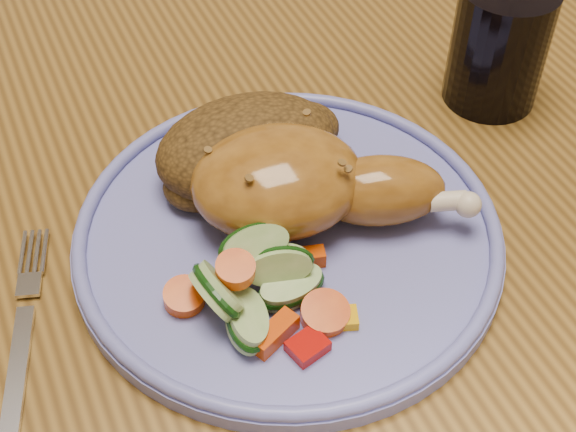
{
  "coord_description": "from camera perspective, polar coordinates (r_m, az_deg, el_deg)",
  "views": [
    {
      "loc": [
        -0.23,
        -0.47,
        1.17
      ],
      "look_at": [
        -0.07,
        -0.13,
        0.78
      ],
      "focal_mm": 50.0,
      "sensor_mm": 36.0,
      "label": 1
    }
  ],
  "objects": [
    {
      "name": "plate_rim",
      "position": [
        0.55,
        0.0,
        -0.71
      ],
      "size": [
        0.29,
        0.29,
        0.01
      ],
      "primitive_type": "torus",
      "color": "#6368B8",
      "rests_on": "plate"
    },
    {
      "name": "dining_table",
      "position": [
        0.73,
        1.05,
        2.86
      ],
      "size": [
        0.9,
        1.4,
        0.75
      ],
      "color": "brown",
      "rests_on": "ground"
    },
    {
      "name": "chicken_leg",
      "position": [
        0.54,
        1.04,
        2.33
      ],
      "size": [
        0.19,
        0.14,
        0.06
      ],
      "color": "#925E1E",
      "rests_on": "plate"
    },
    {
      "name": "rice_pilaf",
      "position": [
        0.58,
        -2.7,
        4.88
      ],
      "size": [
        0.14,
        0.1,
        0.06
      ],
      "color": "#4E3413",
      "rests_on": "plate"
    },
    {
      "name": "plate",
      "position": [
        0.56,
        0.0,
        -1.47
      ],
      "size": [
        0.3,
        0.3,
        0.01
      ],
      "primitive_type": "cylinder",
      "color": "#6368B8",
      "rests_on": "dining_table"
    },
    {
      "name": "drinking_glass",
      "position": [
        0.67,
        14.77,
        11.65
      ],
      "size": [
        0.08,
        0.08,
        0.1
      ],
      "primitive_type": "cylinder",
      "color": "black",
      "rests_on": "dining_table"
    },
    {
      "name": "fork",
      "position": [
        0.53,
        -18.42,
        -8.44
      ],
      "size": [
        0.06,
        0.15,
        0.0
      ],
      "color": "silver",
      "rests_on": "dining_table"
    },
    {
      "name": "vegetable_pile",
      "position": [
        0.5,
        -1.95,
        -5.03
      ],
      "size": [
        0.11,
        0.1,
        0.05
      ],
      "color": "#A50A05",
      "rests_on": "plate"
    }
  ]
}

